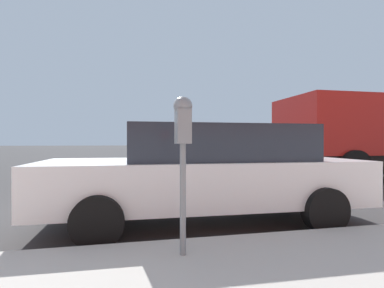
# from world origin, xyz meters

# --- Properties ---
(ground_plane) EXTENTS (220.00, 220.00, 0.00)m
(ground_plane) POSITION_xyz_m (0.00, 0.00, 0.00)
(ground_plane) COLOR #3D3A3A
(parking_meter) EXTENTS (0.21, 0.19, 1.57)m
(parking_meter) POSITION_xyz_m (-2.69, -0.95, 1.35)
(parking_meter) COLOR gray
(parking_meter) RESTS_ON sidewalk
(car_white) EXTENTS (2.12, 4.95, 1.53)m
(car_white) POSITION_xyz_m (-1.02, -1.66, 0.81)
(car_white) COLOR silver
(car_white) RESTS_ON ground_plane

